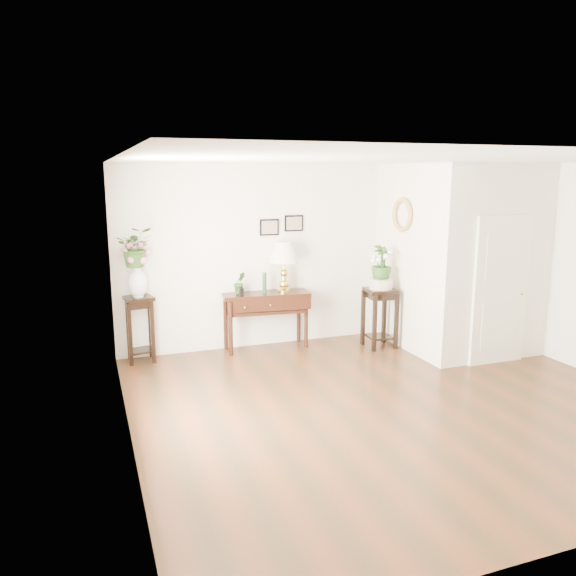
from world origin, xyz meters
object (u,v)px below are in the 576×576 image
plant_stand_a (140,329)px  plant_stand_b (380,318)px  console_table (266,321)px  table_lamp (284,269)px

plant_stand_a → plant_stand_b: plant_stand_a is taller
console_table → plant_stand_b: plant_stand_b is taller
console_table → plant_stand_a: plant_stand_a is taller
table_lamp → plant_stand_a: (-2.17, 0.03, -0.75)m
table_lamp → plant_stand_b: (1.38, -0.53, -0.77)m
plant_stand_a → table_lamp: bearing=-0.9°
plant_stand_a → plant_stand_b: bearing=-9.0°
table_lamp → plant_stand_a: size_ratio=0.82×
console_table → plant_stand_b: 1.76m
table_lamp → plant_stand_a: table_lamp is taller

